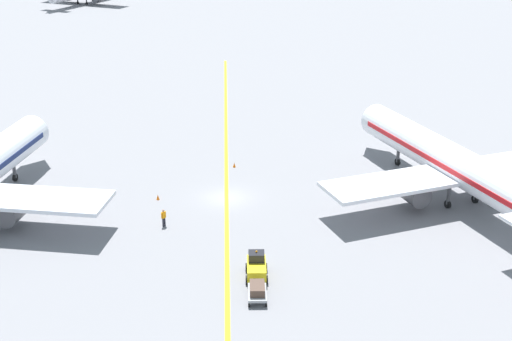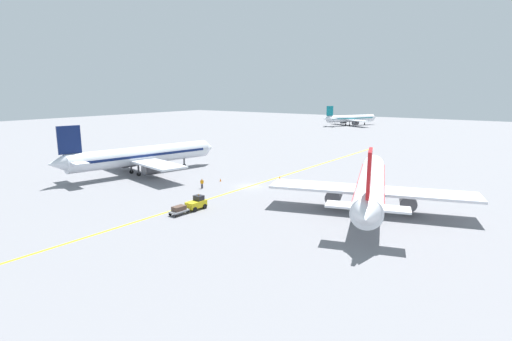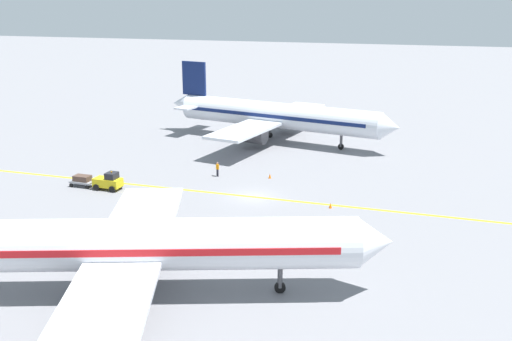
# 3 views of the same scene
# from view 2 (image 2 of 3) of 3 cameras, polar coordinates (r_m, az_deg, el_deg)

# --- Properties ---
(ground_plane) EXTENTS (400.00, 400.00, 0.00)m
(ground_plane) POSITION_cam_2_polar(r_m,az_deg,el_deg) (70.81, -0.89, -2.27)
(ground_plane) COLOR slate
(apron_yellow_centreline) EXTENTS (3.51, 119.97, 0.01)m
(apron_yellow_centreline) POSITION_cam_2_polar(r_m,az_deg,el_deg) (70.81, -0.89, -2.27)
(apron_yellow_centreline) COLOR yellow
(apron_yellow_centreline) RESTS_ON ground
(airplane_at_gate) EXTENTS (28.47, 35.29, 10.60)m
(airplane_at_gate) POSITION_cam_2_polar(r_m,az_deg,el_deg) (83.91, -16.07, 2.02)
(airplane_at_gate) COLOR silver
(airplane_at_gate) RESTS_ON ground
(airplane_adjacent_stand) EXTENTS (28.26, 34.72, 10.60)m
(airplane_adjacent_stand) POSITION_cam_2_polar(r_m,az_deg,el_deg) (58.21, 16.09, -1.99)
(airplane_adjacent_stand) COLOR silver
(airplane_adjacent_stand) RESTS_ON ground
(airplane_distant_taxiing) EXTENTS (24.35, 29.35, 9.54)m
(airplane_distant_taxiing) POSITION_cam_2_polar(r_m,az_deg,el_deg) (198.95, 13.31, 7.23)
(airplane_distant_taxiing) COLOR silver
(airplane_distant_taxiing) RESTS_ON ground
(baggage_tug_white) EXTENTS (1.88, 3.07, 2.11)m
(baggage_tug_white) POSITION_cam_2_polar(r_m,az_deg,el_deg) (57.77, -8.49, -4.64)
(baggage_tug_white) COLOR gold
(baggage_tug_white) RESTS_ON ground
(baggage_cart_trailing) EXTENTS (1.53, 2.67, 1.24)m
(baggage_cart_trailing) POSITION_cam_2_polar(r_m,az_deg,el_deg) (55.69, -10.95, -5.48)
(baggage_cart_trailing) COLOR gray
(baggage_cart_trailing) RESTS_ON ground
(ground_crew_worker) EXTENTS (0.42, 0.45, 1.68)m
(ground_crew_worker) POSITION_cam_2_polar(r_m,az_deg,el_deg) (69.76, -7.73, -1.82)
(ground_crew_worker) COLOR #23232D
(ground_crew_worker) RESTS_ON ground
(traffic_cone_near_nose) EXTENTS (0.32, 0.32, 0.55)m
(traffic_cone_near_nose) POSITION_cam_2_polar(r_m,az_deg,el_deg) (74.88, -5.10, -1.35)
(traffic_cone_near_nose) COLOR orange
(traffic_cone_near_nose) RESTS_ON ground
(traffic_cone_mid_apron) EXTENTS (0.32, 0.32, 0.55)m
(traffic_cone_mid_apron) POSITION_cam_2_polar(r_m,az_deg,el_deg) (76.88, 3.42, -0.99)
(traffic_cone_mid_apron) COLOR orange
(traffic_cone_mid_apron) RESTS_ON ground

